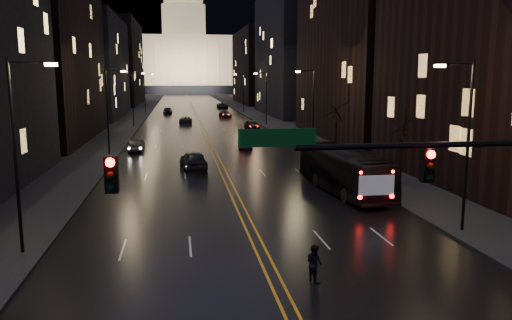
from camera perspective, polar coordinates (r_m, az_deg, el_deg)
name	(u,v)px	position (r m, az deg, el deg)	size (l,w,h in m)	color
road	(192,106)	(143.75, -7.37, 6.17)	(20.00, 320.00, 0.02)	black
sidewalk_left	(141,106)	(144.07, -12.97, 6.04)	(8.00, 320.00, 0.16)	black
sidewalk_right	(240,105)	(144.78, -1.79, 6.29)	(8.00, 320.00, 0.16)	black
center_line	(192,106)	(143.75, -7.37, 6.17)	(0.62, 320.00, 0.01)	orange
building_left_mid	(36,29)	(69.90, -23.81, 13.50)	(12.00, 30.00, 28.00)	black
building_left_far	(90,67)	(106.89, -18.42, 10.00)	(12.00, 34.00, 20.00)	black
building_left_dist	(118,63)	(154.49, -15.51, 10.58)	(12.00, 40.00, 24.00)	black
building_right_mid	(295,54)	(108.43, 4.46, 12.02)	(12.00, 34.00, 26.00)	black
building_right_dist	(259,67)	(155.47, 0.34, 10.54)	(12.00, 40.00, 22.00)	black
mountain_ridge	(234,1)	(399.94, -2.57, 17.66)	(520.00, 60.00, 130.00)	black
capitol	(185,59)	(263.65, -8.16, 11.36)	(90.00, 50.00, 58.50)	black
traffic_signal	(501,179)	(16.81, 26.20, -1.99)	(17.29, 0.45, 7.00)	black
streetlamp_right_near	(465,138)	(27.76, 22.78, 2.38)	(2.13, 0.25, 9.00)	black
streetlamp_left_near	(19,146)	(24.72, -25.49, 1.40)	(2.13, 0.25, 9.00)	black
streetlamp_right_mid	(312,105)	(55.49, 6.40, 6.25)	(2.13, 0.25, 9.00)	black
streetlamp_left_mid	(109,107)	(54.03, -16.46, 5.84)	(2.13, 0.25, 9.00)	black
streetlamp_right_far	(265,95)	(84.77, 1.06, 7.41)	(2.13, 0.25, 9.00)	black
streetlamp_left_far	(134,96)	(83.83, -13.78, 7.12)	(2.13, 0.25, 9.00)	black
streetlamp_right_dist	(243,90)	(114.43, -1.54, 7.95)	(2.13, 0.25, 9.00)	black
streetlamp_left_dist	(146,91)	(113.73, -12.51, 7.72)	(2.13, 0.25, 9.00)	black
tree_right_mid	(402,125)	(39.37, 16.36, 3.81)	(2.40, 2.40, 6.65)	black
tree_right_far	(336,111)	(54.23, 9.18, 5.53)	(2.40, 2.40, 6.65)	black
bus	(344,170)	(36.04, 9.98, -1.18)	(2.65, 11.34, 3.16)	black
oncoming_car_a	(193,160)	(44.57, -7.16, -0.02)	(2.03, 5.03, 1.72)	black
oncoming_car_b	(136,146)	(56.29, -13.51, 1.61)	(1.49, 4.27, 1.41)	black
oncoming_car_c	(186,120)	(89.00, -8.04, 4.56)	(2.14, 4.65, 1.29)	black
oncoming_car_d	(168,110)	(114.17, -10.06, 5.60)	(1.95, 4.80, 1.39)	black
receding_car_a	(245,143)	(56.46, -1.24, 1.91)	(1.52, 4.36, 1.44)	black
receding_car_b	(252,125)	(77.78, -0.47, 4.03)	(1.78, 4.43, 1.51)	black
receding_car_c	(225,114)	(101.81, -3.56, 5.26)	(1.89, 4.64, 1.35)	black
receding_car_d	(222,105)	(131.50, -3.85, 6.25)	(2.54, 5.50, 1.53)	black
pedestrian_b	(315,263)	(20.57, 6.70, -11.63)	(0.75, 0.41, 1.55)	black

